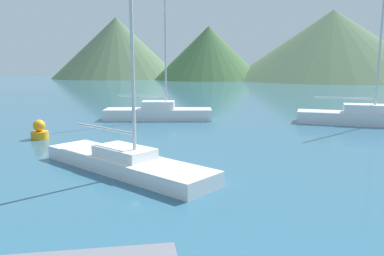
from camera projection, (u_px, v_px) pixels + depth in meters
The scene contains 7 objects.
sailboat_inner at pixel (158, 112), 25.72m from camera, with size 7.49×2.99×8.81m.
sailboat_middle at pixel (125, 161), 13.31m from camera, with size 7.30×5.42×8.18m.
sailboat_outer at pixel (364, 117), 23.56m from camera, with size 8.23×3.09×9.02m.
buoy_marker at pixel (39, 131), 19.06m from camera, with size 0.86×0.86×0.99m.
hill_west at pixel (117, 48), 104.28m from camera, with size 35.49×35.49×16.65m.
hill_central at pixel (209, 53), 94.12m from camera, with size 27.55×27.55×13.22m.
hill_east at pixel (332, 45), 91.28m from camera, with size 49.42×49.42×16.85m.
Camera 1 is at (2.70, -0.82, 3.76)m, focal length 35.00 mm.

